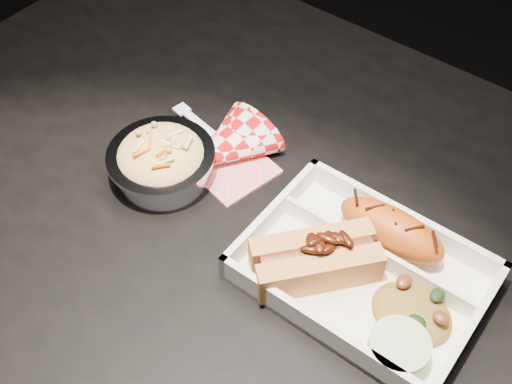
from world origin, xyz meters
TOP-DOWN VIEW (x-y plane):
  - dining_table at (0.00, 0.00)m, footprint 1.20×0.80m
  - food_tray at (0.10, 0.01)m, footprint 0.25×0.18m
  - fried_pastry at (0.10, 0.06)m, footprint 0.13×0.05m
  - hotdog at (0.05, -0.02)m, footprint 0.13×0.14m
  - fried_rice_mound at (0.16, -0.01)m, footprint 0.09×0.07m
  - cupcake_liner at (0.17, -0.06)m, footprint 0.06×0.06m
  - foil_coleslaw_cup at (-0.18, -0.02)m, footprint 0.13×0.13m
  - napkin_fork at (-0.13, 0.06)m, footprint 0.17×0.13m

SIDE VIEW (x-z plane):
  - dining_table at x=0.00m, z-range 0.28..1.03m
  - food_tray at x=0.10m, z-range 0.74..0.78m
  - napkin_fork at x=-0.13m, z-range 0.72..0.82m
  - cupcake_liner at x=0.17m, z-range 0.76..0.79m
  - fried_rice_mound at x=0.16m, z-range 0.76..0.79m
  - foil_coleslaw_cup at x=-0.18m, z-range 0.75..0.81m
  - fried_pastry at x=0.10m, z-range 0.76..0.81m
  - hotdog at x=0.05m, z-range 0.75..0.81m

